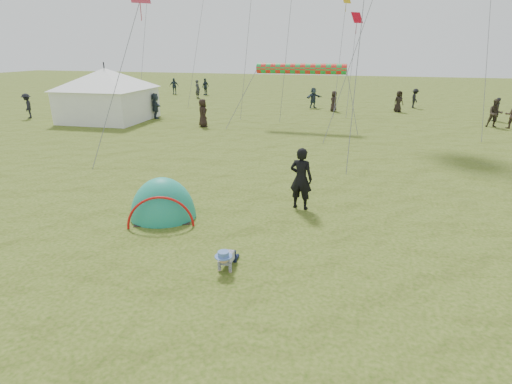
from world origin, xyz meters
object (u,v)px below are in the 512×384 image
(crawling_toddler, at_px, (226,258))
(popup_tent, at_px, (164,217))
(event_marquee, at_px, (107,93))
(standing_adult, at_px, (301,179))

(crawling_toddler, distance_m, popup_tent, 3.61)
(popup_tent, xyz_separation_m, event_marquee, (-11.80, 14.41, 1.88))
(crawling_toddler, xyz_separation_m, popup_tent, (-2.80, 2.25, -0.27))
(popup_tent, distance_m, event_marquee, 18.72)
(crawling_toddler, distance_m, event_marquee, 22.21)
(crawling_toddler, bearing_deg, popup_tent, 139.75)
(standing_adult, bearing_deg, popup_tent, 35.02)
(crawling_toddler, relative_size, popup_tent, 0.29)
(crawling_toddler, height_order, event_marquee, event_marquee)
(standing_adult, bearing_deg, crawling_toddler, 85.40)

